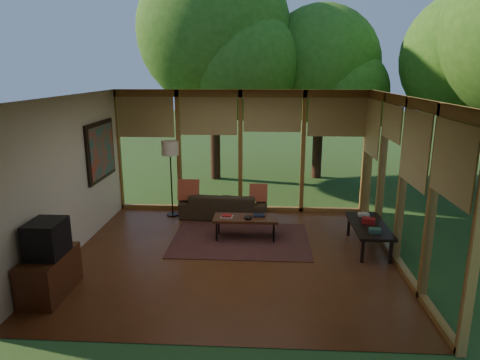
# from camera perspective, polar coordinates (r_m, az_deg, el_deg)

# --- Properties ---
(floor) EXTENTS (5.50, 5.50, 0.00)m
(floor) POSITION_cam_1_polar(r_m,az_deg,el_deg) (7.48, -1.05, -10.04)
(floor) COLOR brown
(floor) RESTS_ON ground
(ceiling) EXTENTS (5.50, 5.50, 0.00)m
(ceiling) POSITION_cam_1_polar(r_m,az_deg,el_deg) (6.82, -1.16, 11.09)
(ceiling) COLOR silver
(ceiling) RESTS_ON ground
(wall_left) EXTENTS (0.04, 5.00, 2.70)m
(wall_left) POSITION_cam_1_polar(r_m,az_deg,el_deg) (7.73, -21.87, 0.32)
(wall_left) COLOR silver
(wall_left) RESTS_ON ground
(wall_front) EXTENTS (5.50, 0.04, 2.70)m
(wall_front) POSITION_cam_1_polar(r_m,az_deg,el_deg) (4.66, -3.48, -7.61)
(wall_front) COLOR silver
(wall_front) RESTS_ON ground
(window_wall_back) EXTENTS (5.50, 0.12, 2.70)m
(window_wall_back) POSITION_cam_1_polar(r_m,az_deg,el_deg) (9.46, 0.06, 3.79)
(window_wall_back) COLOR olive
(window_wall_back) RESTS_ON ground
(window_wall_right) EXTENTS (0.12, 5.00, 2.70)m
(window_wall_right) POSITION_cam_1_polar(r_m,az_deg,el_deg) (7.35, 20.80, -0.28)
(window_wall_right) COLOR olive
(window_wall_right) RESTS_ON ground
(tree_nw) EXTENTS (4.20, 4.20, 6.24)m
(tree_nw) POSITION_cam_1_polar(r_m,az_deg,el_deg) (12.40, -3.49, 19.16)
(tree_nw) COLOR #3D2116
(tree_nw) RESTS_ON ground
(tree_ne) EXTENTS (3.30, 3.30, 4.90)m
(tree_ne) POSITION_cam_1_polar(r_m,az_deg,el_deg) (12.69, 10.72, 14.82)
(tree_ne) COLOR #3D2116
(tree_ne) RESTS_ON ground
(tree_far) EXTENTS (3.41, 3.41, 5.09)m
(tree_far) POSITION_cam_1_polar(r_m,az_deg,el_deg) (12.41, 28.47, 14.01)
(tree_far) COLOR #3D2116
(tree_far) RESTS_ON ground
(rug) EXTENTS (2.55, 1.81, 0.01)m
(rug) POSITION_cam_1_polar(r_m,az_deg,el_deg) (8.11, 0.07, -7.98)
(rug) COLOR brown
(rug) RESTS_ON floor
(sofa) EXTENTS (1.88, 0.84, 0.54)m
(sofa) POSITION_cam_1_polar(r_m,az_deg,el_deg) (9.27, -2.19, -3.36)
(sofa) COLOR #392C1C
(sofa) RESTS_ON floor
(pillow_left) EXTENTS (0.45, 0.24, 0.47)m
(pillow_left) POSITION_cam_1_polar(r_m,az_deg,el_deg) (9.23, -6.89, -1.36)
(pillow_left) COLOR #99220D
(pillow_left) RESTS_ON sofa
(pillow_right) EXTENTS (0.38, 0.20, 0.40)m
(pillow_right) POSITION_cam_1_polar(r_m,az_deg,el_deg) (9.09, 2.47, -1.73)
(pillow_right) COLOR #99220D
(pillow_right) RESTS_ON sofa
(ct_book_lower) EXTENTS (0.23, 0.18, 0.03)m
(ct_book_lower) POSITION_cam_1_polar(r_m,az_deg,el_deg) (8.01, -1.77, -4.95)
(ct_book_lower) COLOR beige
(ct_book_lower) RESTS_ON coffee_table
(ct_book_upper) EXTENTS (0.19, 0.15, 0.03)m
(ct_book_upper) POSITION_cam_1_polar(r_m,az_deg,el_deg) (8.00, -1.77, -4.75)
(ct_book_upper) COLOR maroon
(ct_book_upper) RESTS_ON coffee_table
(ct_book_side) EXTENTS (0.23, 0.18, 0.03)m
(ct_book_side) POSITION_cam_1_polar(r_m,az_deg,el_deg) (8.10, 2.56, -4.72)
(ct_book_side) COLOR #151C30
(ct_book_side) RESTS_ON coffee_table
(ct_bowl) EXTENTS (0.16, 0.16, 0.07)m
(ct_bowl) POSITION_cam_1_polar(r_m,az_deg,el_deg) (7.93, 1.09, -4.99)
(ct_bowl) COLOR black
(ct_bowl) RESTS_ON coffee_table
(media_cabinet) EXTENTS (0.50, 1.00, 0.60)m
(media_cabinet) POSITION_cam_1_polar(r_m,az_deg,el_deg) (6.73, -24.04, -11.48)
(media_cabinet) COLOR #532A16
(media_cabinet) RESTS_ON floor
(television) EXTENTS (0.45, 0.55, 0.50)m
(television) POSITION_cam_1_polar(r_m,az_deg,el_deg) (6.51, -24.38, -7.11)
(television) COLOR black
(television) RESTS_ON media_cabinet
(console_book_a) EXTENTS (0.21, 0.17, 0.07)m
(console_book_a) POSITION_cam_1_polar(r_m,az_deg,el_deg) (7.56, 17.55, -6.45)
(console_book_a) COLOR #335A4C
(console_book_a) RESTS_ON side_console
(console_book_b) EXTENTS (0.26, 0.23, 0.10)m
(console_book_b) POSITION_cam_1_polar(r_m,az_deg,el_deg) (7.96, 16.79, -5.21)
(console_book_b) COLOR maroon
(console_book_b) RESTS_ON side_console
(console_book_c) EXTENTS (0.20, 0.15, 0.05)m
(console_book_c) POSITION_cam_1_polar(r_m,az_deg,el_deg) (8.34, 16.16, -4.45)
(console_book_c) COLOR beige
(console_book_c) RESTS_ON side_console
(floor_lamp) EXTENTS (0.36, 0.36, 1.65)m
(floor_lamp) POSITION_cam_1_polar(r_m,az_deg,el_deg) (9.20, -9.29, 3.64)
(floor_lamp) COLOR black
(floor_lamp) RESTS_ON floor
(coffee_table) EXTENTS (1.20, 0.50, 0.43)m
(coffee_table) POSITION_cam_1_polar(r_m,az_deg,el_deg) (8.05, 0.76, -5.22)
(coffee_table) COLOR #532A16
(coffee_table) RESTS_ON floor
(side_console) EXTENTS (0.60, 1.40, 0.46)m
(side_console) POSITION_cam_1_polar(r_m,az_deg,el_deg) (7.95, 16.82, -5.97)
(side_console) COLOR black
(side_console) RESTS_ON floor
(wall_painting) EXTENTS (0.06, 1.35, 1.15)m
(wall_painting) POSITION_cam_1_polar(r_m,az_deg,el_deg) (8.94, -18.04, 3.75)
(wall_painting) COLOR black
(wall_painting) RESTS_ON wall_left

